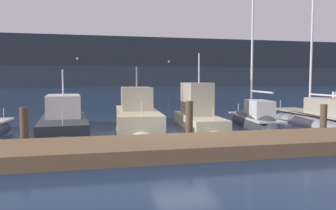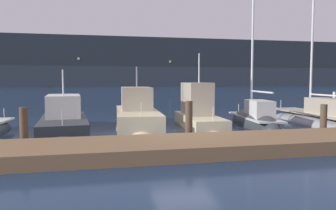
# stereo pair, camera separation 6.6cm
# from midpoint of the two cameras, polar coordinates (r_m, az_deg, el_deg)

# --- Properties ---
(ground_plane) EXTENTS (400.00, 400.00, 0.00)m
(ground_plane) POSITION_cam_midpoint_polar(r_m,az_deg,el_deg) (13.42, 2.75, -6.09)
(ground_plane) COLOR #192D4C
(dock) EXTENTS (31.45, 2.80, 0.45)m
(dock) POSITION_cam_midpoint_polar(r_m,az_deg,el_deg) (11.19, 5.93, -7.04)
(dock) COLOR brown
(dock) RESTS_ON ground
(mooring_pile_1) EXTENTS (0.28, 0.28, 1.50)m
(mooring_pile_1) POSITION_cam_midpoint_polar(r_m,az_deg,el_deg) (12.41, -23.88, -3.81)
(mooring_pile_1) COLOR #4C3D2D
(mooring_pile_1) RESTS_ON ground
(mooring_pile_2) EXTENTS (0.28, 0.28, 1.64)m
(mooring_pile_2) POSITION_cam_midpoint_polar(r_m,az_deg,el_deg) (12.65, 3.57, -2.98)
(mooring_pile_2) COLOR #4C3D2D
(mooring_pile_2) RESTS_ON ground
(mooring_pile_3) EXTENTS (0.28, 0.28, 1.41)m
(mooring_pile_3) POSITION_cam_midpoint_polar(r_m,az_deg,el_deg) (15.41, 25.33, -2.50)
(mooring_pile_3) COLOR #4C3D2D
(mooring_pile_3) RESTS_ON ground
(motorboat_berth_3) EXTENTS (2.80, 6.80, 3.42)m
(motorboat_berth_3) POSITION_cam_midpoint_polar(r_m,az_deg,el_deg) (16.80, -17.80, -3.16)
(motorboat_berth_3) COLOR #2D3338
(motorboat_berth_3) RESTS_ON ground
(motorboat_berth_4) EXTENTS (2.66, 7.21, 3.72)m
(motorboat_berth_4) POSITION_cam_midpoint_polar(r_m,az_deg,el_deg) (17.19, -5.56, -2.55)
(motorboat_berth_4) COLOR beige
(motorboat_berth_4) RESTS_ON ground
(motorboat_berth_5) EXTENTS (2.08, 5.80, 4.28)m
(motorboat_berth_5) POSITION_cam_midpoint_polar(r_m,az_deg,el_deg) (17.12, 5.22, -2.29)
(motorboat_berth_5) COLOR beige
(motorboat_berth_5) RESTS_ON ground
(sailboat_berth_6) EXTENTS (2.38, 6.17, 8.40)m
(sailboat_berth_6) POSITION_cam_midpoint_polar(r_m,az_deg,el_deg) (18.25, 14.69, -3.06)
(sailboat_berth_6) COLOR #2D3338
(sailboat_berth_6) RESTS_ON ground
(sailboat_berth_7) EXTENTS (2.29, 8.43, 12.48)m
(sailboat_berth_7) POSITION_cam_midpoint_polar(r_m,az_deg,el_deg) (19.65, 24.57, -2.58)
(sailboat_berth_7) COLOR gray
(sailboat_berth_7) RESTS_ON ground
(channel_buoy) EXTENTS (1.36, 1.36, 1.72)m
(channel_buoy) POSITION_cam_midpoint_polar(r_m,az_deg,el_deg) (33.04, 4.63, 1.18)
(channel_buoy) COLOR green
(channel_buoy) RESTS_ON ground
(hillside_backdrop) EXTENTS (240.00, 23.00, 19.00)m
(hillside_backdrop) POSITION_cam_midpoint_polar(r_m,az_deg,el_deg) (132.33, -9.62, 7.03)
(hillside_backdrop) COLOR #232B33
(hillside_backdrop) RESTS_ON ground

